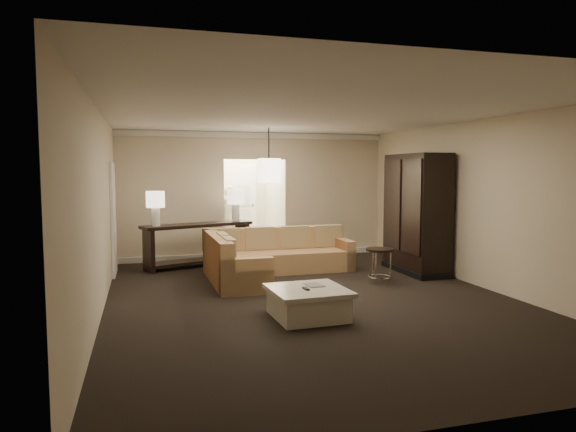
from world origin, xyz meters
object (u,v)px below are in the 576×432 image
object	(u,v)px
coffee_table	(308,302)
person	(228,215)
sectional_sofa	(266,258)
drink_table	(380,258)
console_table	(198,241)
armoire	(416,216)

from	to	relation	value
coffee_table	person	bearing A→B (deg)	90.92
sectional_sofa	drink_table	size ratio (longest dim) A/B	4.70
console_table	drink_table	distance (m)	3.77
armoire	console_table	bearing A→B (deg)	156.26
sectional_sofa	coffee_table	distance (m)	2.81
coffee_table	armoire	size ratio (longest dim) A/B	0.46
drink_table	person	bearing A→B (deg)	114.56
drink_table	person	distance (m)	4.71
coffee_table	person	distance (m)	5.97
sectional_sofa	person	xyz separation A→B (m)	(-0.20, 3.13, 0.54)
armoire	person	size ratio (longest dim) A/B	1.28
console_table	person	size ratio (longest dim) A/B	1.31
console_table	armoire	xyz separation A→B (m)	(3.96, -1.74, 0.56)
sectional_sofa	armoire	bearing A→B (deg)	-9.19
console_table	person	world-z (taller)	person
sectional_sofa	coffee_table	bearing A→B (deg)	-92.67
sectional_sofa	drink_table	bearing A→B (deg)	-33.53
sectional_sofa	armoire	size ratio (longest dim) A/B	1.26
armoire	person	world-z (taller)	armoire
sectional_sofa	person	bearing A→B (deg)	93.03
sectional_sofa	coffee_table	size ratio (longest dim) A/B	2.76
person	drink_table	bearing A→B (deg)	92.60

